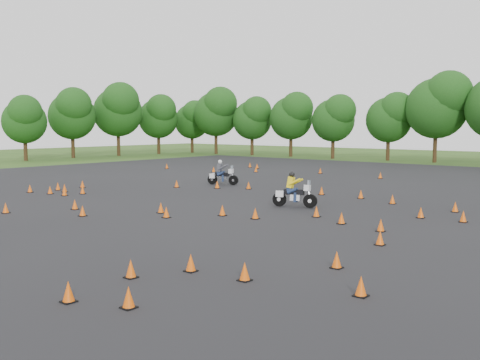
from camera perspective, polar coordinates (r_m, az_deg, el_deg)
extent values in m
plane|color=#2D5119|center=(23.70, -6.19, -3.64)|extent=(140.00, 140.00, 0.00)
plane|color=black|center=(28.16, 2.60, -2.10)|extent=(62.00, 62.00, 0.00)
cone|color=#F15A0A|center=(21.52, 10.77, -4.04)|extent=(0.26, 0.26, 0.45)
cone|color=#F15A0A|center=(25.96, -17.21, -2.53)|extent=(0.26, 0.26, 0.45)
cone|color=#F15A0A|center=(22.79, -7.87, -3.45)|extent=(0.26, 0.26, 0.45)
cone|color=#F15A0A|center=(31.77, -16.45, -1.03)|extent=(0.26, 0.26, 0.45)
cone|color=#F15A0A|center=(29.24, 12.77, -1.51)|extent=(0.26, 0.26, 0.45)
cone|color=#F15A0A|center=(13.53, 0.50, -9.78)|extent=(0.26, 0.26, 0.45)
cone|color=#F15A0A|center=(14.91, 10.28, -8.40)|extent=(0.26, 0.26, 0.45)
cone|color=#F15A0A|center=(33.47, -21.50, -0.86)|extent=(0.26, 0.26, 0.45)
cone|color=#F15A0A|center=(50.18, 1.06, 1.61)|extent=(0.26, 0.26, 0.45)
cone|color=#F15A0A|center=(32.97, -18.21, -0.84)|extent=(0.26, 0.26, 0.45)
cone|color=#F15A0A|center=(23.32, 22.71, -3.64)|extent=(0.26, 0.26, 0.45)
cone|color=#F15A0A|center=(32.30, -19.61, -1.02)|extent=(0.26, 0.26, 0.45)
cone|color=#F15A0A|center=(23.09, -1.90, -3.28)|extent=(0.26, 0.26, 0.45)
cone|color=#F15A0A|center=(27.62, 15.95, -2.01)|extent=(0.26, 0.26, 0.45)
cone|color=#F15A0A|center=(25.92, 21.98, -2.70)|extent=(0.26, 0.26, 0.45)
cone|color=#F15A0A|center=(14.42, -5.28, -8.82)|extent=(0.26, 0.26, 0.45)
cone|color=#F15A0A|center=(33.94, -6.78, -0.41)|extent=(0.26, 0.26, 0.45)
cone|color=#F15A0A|center=(12.65, 12.77, -11.04)|extent=(0.26, 0.26, 0.45)
cone|color=#F15A0A|center=(14.05, -11.57, -9.31)|extent=(0.26, 0.26, 0.45)
cone|color=#F15A0A|center=(33.20, -2.45, -0.52)|extent=(0.26, 0.26, 0.45)
cone|color=#F15A0A|center=(23.93, -16.45, -3.19)|extent=(0.26, 0.26, 0.45)
cone|color=#F15A0A|center=(44.94, -2.84, 1.12)|extent=(0.26, 0.26, 0.45)
cone|color=#F15A0A|center=(22.97, 8.15, -3.38)|extent=(0.26, 0.26, 0.45)
cone|color=#F15A0A|center=(25.93, -23.72, -2.77)|extent=(0.26, 0.26, 0.45)
cone|color=#F15A0A|center=(18.02, 14.71, -6.04)|extent=(0.26, 0.26, 0.45)
cone|color=#F15A0A|center=(11.84, -11.80, -12.20)|extent=(0.26, 0.26, 0.45)
cone|color=#F15A0A|center=(49.09, -7.81, 1.47)|extent=(0.26, 0.26, 0.45)
cone|color=#F15A0A|center=(31.63, 5.36, -0.85)|extent=(0.26, 0.26, 0.45)
cone|color=#F15A0A|center=(23.75, 18.72, -3.33)|extent=(0.26, 0.26, 0.45)
cone|color=#F15A0A|center=(12.54, -17.84, -11.32)|extent=(0.26, 0.26, 0.45)
cone|color=#F15A0A|center=(32.82, 0.92, -0.59)|extent=(0.26, 0.26, 0.45)
cone|color=#F15A0A|center=(44.11, 8.55, 0.98)|extent=(0.26, 0.26, 0.45)
cone|color=#F15A0A|center=(40.81, 14.74, 0.47)|extent=(0.26, 0.26, 0.45)
cone|color=#F15A0A|center=(24.05, -8.44, -2.97)|extent=(0.26, 0.26, 0.45)
cone|color=#F15A0A|center=(34.08, -18.86, -0.66)|extent=(0.26, 0.26, 0.45)
cone|color=#F15A0A|center=(34.95, -16.46, -0.43)|extent=(0.26, 0.26, 0.45)
cone|color=#F15A0A|center=(20.31, 14.78, -4.71)|extent=(0.26, 0.26, 0.45)
cone|color=#F15A0A|center=(22.27, 1.64, -3.61)|extent=(0.26, 0.26, 0.45)
cone|color=#F15A0A|center=(48.76, 1.83, 1.49)|extent=(0.26, 0.26, 0.45)
cone|color=#F15A0A|center=(44.97, 1.71, 1.13)|extent=(0.26, 0.26, 0.45)
cone|color=#F15A0A|center=(31.24, -18.22, -1.20)|extent=(0.26, 0.26, 0.45)
cone|color=#F15A0A|center=(30.45, 8.70, -1.15)|extent=(0.26, 0.26, 0.45)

